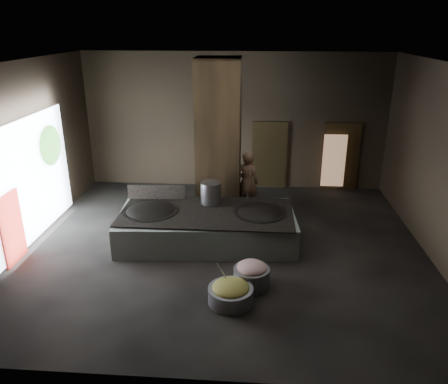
# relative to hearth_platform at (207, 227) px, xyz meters

# --- Properties ---
(floor) EXTENTS (10.00, 9.00, 0.10)m
(floor) POSITION_rel_hearth_platform_xyz_m (0.47, -0.27, -0.44)
(floor) COLOR black
(floor) RESTS_ON ground
(ceiling) EXTENTS (10.00, 9.00, 0.10)m
(ceiling) POSITION_rel_hearth_platform_xyz_m (0.47, -0.27, 4.16)
(ceiling) COLOR black
(ceiling) RESTS_ON back_wall
(back_wall) EXTENTS (10.00, 0.10, 4.50)m
(back_wall) POSITION_rel_hearth_platform_xyz_m (0.47, 4.28, 1.86)
(back_wall) COLOR black
(back_wall) RESTS_ON ground
(front_wall) EXTENTS (10.00, 0.10, 4.50)m
(front_wall) POSITION_rel_hearth_platform_xyz_m (0.47, -4.82, 1.86)
(front_wall) COLOR black
(front_wall) RESTS_ON ground
(left_wall) EXTENTS (0.10, 9.00, 4.50)m
(left_wall) POSITION_rel_hearth_platform_xyz_m (-4.58, -0.27, 1.86)
(left_wall) COLOR black
(left_wall) RESTS_ON ground
(right_wall) EXTENTS (0.10, 9.00, 4.50)m
(right_wall) POSITION_rel_hearth_platform_xyz_m (5.52, -0.27, 1.86)
(right_wall) COLOR black
(right_wall) RESTS_ON ground
(pillar) EXTENTS (1.20, 1.20, 4.50)m
(pillar) POSITION_rel_hearth_platform_xyz_m (0.17, 1.63, 1.86)
(pillar) COLOR black
(pillar) RESTS_ON ground
(hearth_platform) EXTENTS (4.60, 2.42, 0.78)m
(hearth_platform) POSITION_rel_hearth_platform_xyz_m (0.00, 0.00, 0.00)
(hearth_platform) COLOR #ABBEAE
(hearth_platform) RESTS_ON ground
(platform_cap) EXTENTS (4.37, 2.10, 0.03)m
(platform_cap) POSITION_rel_hearth_platform_xyz_m (-0.00, 0.00, 0.43)
(platform_cap) COLOR black
(platform_cap) RESTS_ON hearth_platform
(wok_left) EXTENTS (1.41, 1.41, 0.39)m
(wok_left) POSITION_rel_hearth_platform_xyz_m (-1.45, -0.05, 0.36)
(wok_left) COLOR black
(wok_left) RESTS_ON hearth_platform
(wok_left_rim) EXTENTS (1.44, 1.44, 0.05)m
(wok_left_rim) POSITION_rel_hearth_platform_xyz_m (-1.45, -0.05, 0.43)
(wok_left_rim) COLOR black
(wok_left_rim) RESTS_ON hearth_platform
(wok_right) EXTENTS (1.31, 1.31, 0.37)m
(wok_right) POSITION_rel_hearth_platform_xyz_m (1.35, 0.05, 0.36)
(wok_right) COLOR black
(wok_right) RESTS_ON hearth_platform
(wok_right_rim) EXTENTS (1.34, 1.34, 0.05)m
(wok_right_rim) POSITION_rel_hearth_platform_xyz_m (1.35, 0.05, 0.43)
(wok_right_rim) COLOR black
(wok_right_rim) RESTS_ON hearth_platform
(stock_pot) EXTENTS (0.54, 0.54, 0.58)m
(stock_pot) POSITION_rel_hearth_platform_xyz_m (0.05, 0.55, 0.74)
(stock_pot) COLOR gray
(stock_pot) RESTS_ON hearth_platform
(splash_guard) EXTENTS (1.55, 0.16, 0.39)m
(splash_guard) POSITION_rel_hearth_platform_xyz_m (-1.45, 0.75, 0.64)
(splash_guard) COLOR black
(splash_guard) RESTS_ON hearth_platform
(cook) EXTENTS (0.71, 0.48, 1.86)m
(cook) POSITION_rel_hearth_platform_xyz_m (0.97, 1.99, 0.54)
(cook) COLOR brown
(cook) RESTS_ON ground
(veg_basin) EXTENTS (1.18, 1.18, 0.34)m
(veg_basin) POSITION_rel_hearth_platform_xyz_m (0.78, -2.66, -0.22)
(veg_basin) COLOR slate
(veg_basin) RESTS_ON ground
(veg_fill) EXTENTS (0.76, 0.76, 0.23)m
(veg_fill) POSITION_rel_hearth_platform_xyz_m (0.78, -2.66, -0.04)
(veg_fill) COLOR olive
(veg_fill) RESTS_ON veg_basin
(ladle) EXTENTS (0.28, 0.28, 0.65)m
(ladle) POSITION_rel_hearth_platform_xyz_m (0.63, -2.51, 0.16)
(ladle) COLOR gray
(ladle) RESTS_ON veg_basin
(meat_basin) EXTENTS (0.91, 0.91, 0.43)m
(meat_basin) POSITION_rel_hearth_platform_xyz_m (1.19, -2.02, -0.18)
(meat_basin) COLOR slate
(meat_basin) RESTS_ON ground
(meat_fill) EXTENTS (0.64, 0.64, 0.25)m
(meat_fill) POSITION_rel_hearth_platform_xyz_m (1.19, -2.02, 0.06)
(meat_fill) COLOR #B0696A
(meat_fill) RESTS_ON meat_basin
(doorway_near) EXTENTS (1.18, 0.08, 2.38)m
(doorway_near) POSITION_rel_hearth_platform_xyz_m (1.67, 4.18, 0.71)
(doorway_near) COLOR black
(doorway_near) RESTS_ON ground
(doorway_near_glow) EXTENTS (0.79, 0.04, 1.88)m
(doorway_near_glow) POSITION_rel_hearth_platform_xyz_m (1.38, 4.40, 0.66)
(doorway_near_glow) COLOR #8C6647
(doorway_near_glow) RESTS_ON ground
(doorway_far) EXTENTS (1.18, 0.08, 2.38)m
(doorway_far) POSITION_rel_hearth_platform_xyz_m (4.07, 4.18, 0.71)
(doorway_far) COLOR black
(doorway_far) RESTS_ON ground
(doorway_far_glow) EXTENTS (0.75, 0.04, 1.78)m
(doorway_far_glow) POSITION_rel_hearth_platform_xyz_m (3.80, 3.98, 0.66)
(doorway_far_glow) COLOR #8C6647
(doorway_far_glow) RESTS_ON ground
(left_opening) EXTENTS (0.04, 4.20, 3.10)m
(left_opening) POSITION_rel_hearth_platform_xyz_m (-4.48, -0.07, 1.21)
(left_opening) COLOR white
(left_opening) RESTS_ON ground
(pavilion_sliver) EXTENTS (0.05, 0.90, 1.70)m
(pavilion_sliver) POSITION_rel_hearth_platform_xyz_m (-4.41, -1.37, 0.46)
(pavilion_sliver) COLOR maroon
(pavilion_sliver) RESTS_ON ground
(tree_silhouette) EXTENTS (0.28, 1.10, 1.10)m
(tree_silhouette) POSITION_rel_hearth_platform_xyz_m (-4.38, 1.03, 1.81)
(tree_silhouette) COLOR #194714
(tree_silhouette) RESTS_ON left_opening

